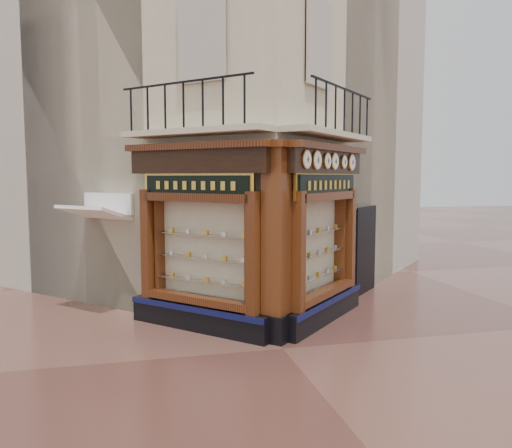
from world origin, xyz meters
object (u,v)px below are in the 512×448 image
object	(u,v)px
clock_d	(335,161)
clock_e	(344,162)
signboard_right	(328,185)
clock_b	(317,160)
signboard_left	(196,185)
awning	(97,313)
clock_a	(306,159)
clock_f	(352,162)
corner_pilaster	(276,244)
clock_c	(327,161)

from	to	relation	value
clock_d	clock_e	xyz separation A→B (m)	(0.39, 0.39, -0.00)
signboard_right	clock_d	bearing A→B (deg)	-45.57
clock_b	signboard_left	world-z (taller)	clock_b
signboard_right	awning	bearing A→B (deg)	114.17
clock_a	clock_d	xyz separation A→B (m)	(1.00, 1.00, 0.00)
signboard_left	clock_e	bearing A→B (deg)	-128.68
clock_b	awning	size ratio (longest dim) A/B	0.24
clock_a	clock_f	world-z (taller)	clock_f
clock_d	clock_e	bearing A→B (deg)	-0.00
corner_pilaster	awning	bearing A→B (deg)	96.08
clock_d	clock_a	bearing A→B (deg)	-180.00
clock_b	signboard_left	distance (m)	2.56
clock_a	awning	world-z (taller)	clock_a
corner_pilaster	clock_c	xyz separation A→B (m)	(1.33, 0.72, 1.67)
awning	clock_d	bearing A→B (deg)	-155.28
clock_a	awning	distance (m)	6.34
clock_a	signboard_left	world-z (taller)	clock_a
clock_c	corner_pilaster	bearing A→B (deg)	163.59
signboard_left	signboard_right	world-z (taller)	signboard_right
clock_e	clock_c	bearing A→B (deg)	180.00
corner_pilaster	signboard_right	xyz separation A→B (m)	(1.46, 1.01, 1.15)
clock_b	signboard_right	distance (m)	0.98
clock_c	clock_e	xyz separation A→B (m)	(0.67, 0.67, 0.00)
corner_pilaster	clock_e	distance (m)	2.96
clock_b	corner_pilaster	bearing A→B (deg)	155.24
clock_c	clock_e	world-z (taller)	clock_c
clock_c	awning	xyz separation A→B (m)	(-5.00, 2.24, -3.62)
clock_d	signboard_left	size ratio (longest dim) A/B	0.18
corner_pilaster	clock_e	world-z (taller)	corner_pilaster
clock_e	signboard_left	distance (m)	3.52
clock_a	signboard_left	size ratio (longest dim) A/B	0.18
clock_c	clock_f	distance (m)	1.45
clock_d	clock_c	bearing A→B (deg)	180.00
clock_d	corner_pilaster	bearing A→B (deg)	167.06
clock_e	signboard_left	bearing A→B (deg)	141.32
clock_c	signboard_right	bearing A→B (deg)	20.24
clock_a	clock_f	distance (m)	2.46
awning	signboard_right	distance (m)	6.31
clock_d	clock_e	world-z (taller)	clock_d
signboard_left	signboard_right	xyz separation A→B (m)	(2.92, 0.00, -0.00)
clock_b	clock_f	size ratio (longest dim) A/B	1.00
clock_c	awning	distance (m)	6.57
clock_a	clock_e	bearing A→B (deg)	0.00
clock_c	awning	bearing A→B (deg)	110.84
corner_pilaster	awning	world-z (taller)	corner_pilaster
clock_c	signboard_right	world-z (taller)	clock_c
clock_d	clock_f	xyz separation A→B (m)	(0.73, 0.73, 0.00)
clock_d	awning	size ratio (longest dim) A/B	0.23
clock_c	signboard_left	world-z (taller)	clock_c
corner_pilaster	signboard_left	bearing A→B (deg)	100.25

